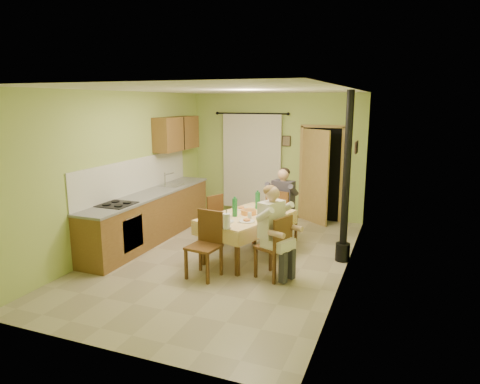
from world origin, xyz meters
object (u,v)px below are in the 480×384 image
at_px(dining_table, 247,237).
at_px(stove_flue, 345,201).
at_px(chair_far, 281,227).
at_px(chair_near, 204,258).
at_px(chair_right, 273,259).
at_px(chair_left, 221,230).
at_px(man_far, 282,197).
at_px(man_right, 273,221).

height_order(dining_table, stove_flue, stove_flue).
bearing_deg(chair_far, chair_near, -95.78).
distance_m(chair_near, chair_right, 1.04).
height_order(chair_far, chair_near, chair_far).
bearing_deg(chair_left, stove_flue, 115.56).
bearing_deg(chair_left, man_far, 145.76).
distance_m(chair_right, man_right, 0.59).
bearing_deg(man_far, stove_flue, -13.05).
xyz_separation_m(man_far, man_right, (0.33, -1.66, 0.00)).
bearing_deg(man_right, chair_left, 72.89).
bearing_deg(man_far, dining_table, -95.39).
relative_size(dining_table, stove_flue, 0.66).
bearing_deg(man_far, chair_left, -137.20).
bearing_deg(chair_right, dining_table, 68.43).
height_order(dining_table, chair_far, chair_far).
xyz_separation_m(chair_far, chair_right, (0.34, -1.65, -0.00)).
distance_m(dining_table, man_far, 1.20).
bearing_deg(chair_near, man_far, -100.20).
bearing_deg(chair_near, chair_left, -68.63).
relative_size(chair_near, chair_right, 1.03).
bearing_deg(chair_near, man_right, -152.24).
height_order(dining_table, man_right, man_right).
xyz_separation_m(chair_left, stove_flue, (2.21, 0.03, 0.74)).
relative_size(chair_far, man_far, 0.74).
relative_size(chair_far, chair_right, 1.05).
bearing_deg(chair_left, man_right, 75.98).
height_order(man_right, stove_flue, stove_flue).
distance_m(chair_right, chair_left, 1.71).
bearing_deg(stove_flue, chair_far, 155.72).
height_order(man_far, man_right, same).
relative_size(man_right, stove_flue, 0.50).
bearing_deg(man_right, dining_table, 68.10).
distance_m(chair_far, chair_near, 2.10).
bearing_deg(chair_left, chair_far, 145.17).
bearing_deg(stove_flue, chair_near, -142.09).
height_order(chair_left, stove_flue, stove_flue).
xyz_separation_m(chair_far, chair_left, (-0.99, -0.58, -0.00)).
relative_size(dining_table, chair_right, 1.90).
height_order(chair_far, stove_flue, stove_flue).
distance_m(chair_left, man_far, 1.30).
bearing_deg(stove_flue, dining_table, -163.00).
distance_m(chair_near, man_far, 2.19).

